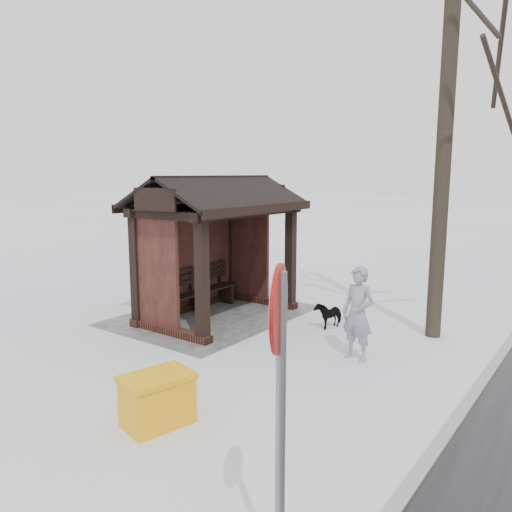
% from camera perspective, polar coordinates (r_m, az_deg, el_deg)
% --- Properties ---
extents(ground, '(120.00, 120.00, 0.00)m').
position_cam_1_polar(ground, '(11.11, -4.26, -6.97)').
color(ground, white).
rests_on(ground, ground).
extents(kerb, '(120.00, 0.15, 0.06)m').
position_cam_1_polar(kerb, '(8.78, 24.89, -12.34)').
color(kerb, gray).
rests_on(kerb, ground).
extents(trampled_patch, '(4.20, 3.20, 0.02)m').
position_cam_1_polar(trampled_patch, '(11.24, -5.04, -6.75)').
color(trampled_patch, gray).
rests_on(trampled_patch, ground).
extents(bus_shelter, '(3.60, 2.40, 3.09)m').
position_cam_1_polar(bus_shelter, '(10.81, -5.04, 4.26)').
color(bus_shelter, '#381C14').
rests_on(bus_shelter, ground).
extents(pedestrian, '(0.47, 0.64, 1.61)m').
position_cam_1_polar(pedestrian, '(8.61, 11.57, -6.47)').
color(pedestrian, gray).
rests_on(pedestrian, ground).
extents(dog, '(0.69, 0.42, 0.54)m').
position_cam_1_polar(dog, '(10.43, 8.31, -6.60)').
color(dog, black).
rests_on(dog, ground).
extents(grit_bin, '(0.98, 0.78, 0.66)m').
position_cam_1_polar(grit_bin, '(6.62, -11.20, -15.77)').
color(grit_bin, '#EEA00E').
rests_on(grit_bin, ground).
extents(road_sign, '(0.60, 0.30, 2.53)m').
position_cam_1_polar(road_sign, '(3.63, 2.66, -12.17)').
color(road_sign, slate).
rests_on(road_sign, ground).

